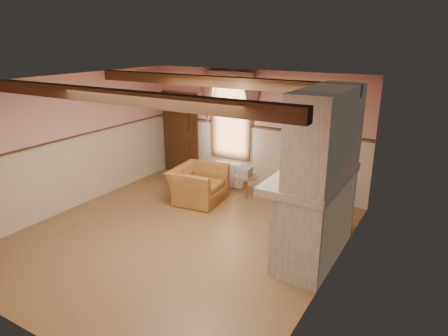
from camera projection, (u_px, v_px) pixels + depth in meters
The scene contains 26 objects.
floor at pixel (179, 235), 7.39m from camera, with size 5.50×6.00×0.01m, color brown.
ceiling at pixel (173, 82), 6.51m from camera, with size 5.50×6.00×0.01m, color silver.
wall_back at pixel (253, 131), 9.40m from camera, with size 5.50×0.02×2.80m, color #D49294.
wall_front at pixel (15, 232), 4.50m from camera, with size 5.50×0.02×2.80m, color #D49294.
wall_left at pixel (70, 143), 8.28m from camera, with size 0.02×6.00×2.80m, color #D49294.
wall_right at pixel (332, 193), 5.62m from camera, with size 0.02×6.00×2.80m, color #D49294.
wainscot at pixel (177, 198), 7.15m from camera, with size 5.50×6.00×1.50m, color beige, non-canonical shape.
chair_rail at pixel (176, 158), 6.92m from camera, with size 5.50×6.00×0.08m, color black, non-canonical shape.
firebox at pixel (294, 226), 6.77m from camera, with size 0.20×0.95×0.90m, color black.
armchair at pixel (198, 184), 8.85m from camera, with size 1.19×1.04×0.77m, color #9E662D.
side_table at pixel (246, 187), 8.98m from camera, with size 0.51×0.51×0.55m, color brown.
book_stack at pixel (245, 172), 8.84m from camera, with size 0.26×0.32×0.20m, color #B7AD8C.
radiator at pixel (228, 175), 9.75m from camera, with size 0.70×0.18×0.60m, color white.
bowl at pixel (309, 174), 6.22m from camera, with size 0.32×0.32×0.08m, color brown.
mantel_clock at pixel (327, 156), 6.97m from camera, with size 0.14×0.24×0.20m, color black.
oil_lamp at pixel (322, 158), 6.70m from camera, with size 0.11×0.11×0.28m, color #B98A34.
candle_red at pixel (297, 182), 5.76m from camera, with size 0.06×0.06×0.16m, color maroon.
jar_yellow at pixel (303, 178), 5.98m from camera, with size 0.06×0.06×0.12m, color yellow.
fireplace at pixel (323, 177), 6.27m from camera, with size 0.85×2.00×2.80m, color gray.
mantel at pixel (312, 178), 6.37m from camera, with size 1.05×2.05×0.12m, color gray.
overmantel_mirror at pixel (303, 139), 6.27m from camera, with size 0.06×1.44×1.04m, color silver.
door at pixel (181, 135), 10.48m from camera, with size 1.10×0.10×2.10m, color black.
window at pixel (231, 118), 9.59m from camera, with size 1.06×0.08×2.02m, color white.
window_drapes at pixel (229, 93), 9.33m from camera, with size 1.30×0.14×1.40m, color gray.
ceiling_beam_front at pixel (120, 97), 5.57m from camera, with size 5.50×0.18×0.20m, color black.
ceiling_beam_back at pixel (212, 81), 7.53m from camera, with size 5.50×0.18×0.20m, color black.
Camera 1 is at (4.10, -5.27, 3.49)m, focal length 32.00 mm.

